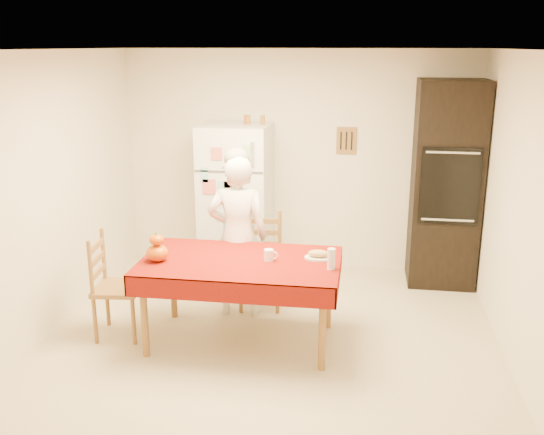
% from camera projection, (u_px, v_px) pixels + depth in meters
% --- Properties ---
extents(floor, '(4.50, 4.50, 0.00)m').
position_uv_depth(floor, '(266.00, 353.00, 5.16)').
color(floor, '#C2AF8C').
rests_on(floor, ground).
extents(room_shell, '(4.02, 4.52, 2.51)m').
position_uv_depth(room_shell, '(266.00, 166.00, 4.72)').
color(room_shell, beige).
rests_on(room_shell, ground).
extents(refrigerator, '(0.75, 0.74, 1.70)m').
position_uv_depth(refrigerator, '(236.00, 200.00, 6.81)').
color(refrigerator, white).
rests_on(refrigerator, floor).
extents(oven_cabinet, '(0.70, 0.62, 2.20)m').
position_uv_depth(oven_cabinet, '(446.00, 185.00, 6.45)').
color(oven_cabinet, black).
rests_on(oven_cabinet, floor).
extents(dining_table, '(1.70, 1.00, 0.76)m').
position_uv_depth(dining_table, '(240.00, 268.00, 5.20)').
color(dining_table, brown).
rests_on(dining_table, floor).
extents(chair_far, '(0.45, 0.43, 0.95)m').
position_uv_depth(chair_far, '(261.00, 256.00, 6.04)').
color(chair_far, brown).
rests_on(chair_far, floor).
extents(chair_left, '(0.44, 0.46, 0.95)m').
position_uv_depth(chair_left, '(111.00, 282.00, 5.37)').
color(chair_left, brown).
rests_on(chair_left, floor).
extents(seated_woman, '(0.61, 0.43, 1.57)m').
position_uv_depth(seated_woman, '(238.00, 236.00, 5.74)').
color(seated_woman, white).
rests_on(seated_woman, floor).
extents(coffee_mug, '(0.08, 0.08, 0.10)m').
position_uv_depth(coffee_mug, '(269.00, 255.00, 5.15)').
color(coffee_mug, white).
rests_on(coffee_mug, dining_table).
extents(pumpkin_lower, '(0.19, 0.19, 0.14)m').
position_uv_depth(pumpkin_lower, '(157.00, 253.00, 5.14)').
color(pumpkin_lower, '#DD3A05').
rests_on(pumpkin_lower, dining_table).
extents(pumpkin_upper, '(0.12, 0.12, 0.09)m').
position_uv_depth(pumpkin_upper, '(156.00, 240.00, 5.11)').
color(pumpkin_upper, '#E93205').
rests_on(pumpkin_upper, pumpkin_lower).
extents(wine_glass, '(0.07, 0.07, 0.18)m').
position_uv_depth(wine_glass, '(331.00, 259.00, 4.95)').
color(wine_glass, silver).
rests_on(wine_glass, dining_table).
extents(bread_plate, '(0.24, 0.24, 0.02)m').
position_uv_depth(bread_plate, '(318.00, 258.00, 5.20)').
color(bread_plate, silver).
rests_on(bread_plate, dining_table).
extents(bread_loaf, '(0.18, 0.10, 0.06)m').
position_uv_depth(bread_loaf, '(319.00, 253.00, 5.19)').
color(bread_loaf, '#A27850').
rests_on(bread_loaf, bread_plate).
extents(spice_jar_left, '(0.05, 0.05, 0.10)m').
position_uv_depth(spice_jar_left, '(246.00, 120.00, 6.59)').
color(spice_jar_left, brown).
rests_on(spice_jar_left, refrigerator).
extents(spice_jar_mid, '(0.05, 0.05, 0.10)m').
position_uv_depth(spice_jar_mid, '(248.00, 120.00, 6.59)').
color(spice_jar_mid, '#975A1B').
rests_on(spice_jar_mid, refrigerator).
extents(spice_jar_right, '(0.05, 0.05, 0.10)m').
position_uv_depth(spice_jar_right, '(263.00, 120.00, 6.57)').
color(spice_jar_right, '#8F5D1A').
rests_on(spice_jar_right, refrigerator).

